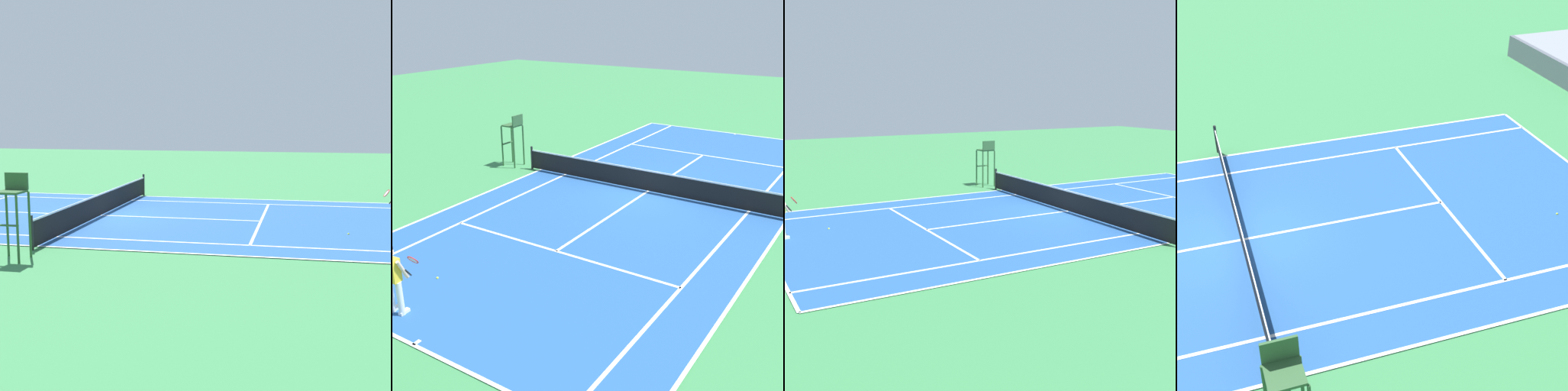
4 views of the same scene
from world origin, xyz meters
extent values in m
plane|color=#387F47|center=(0.00, 0.00, 0.00)|extent=(80.00, 80.00, 0.00)
cube|color=#235193|center=(0.00, 0.00, 0.01)|extent=(10.98, 23.78, 0.02)
cube|color=white|center=(-5.49, 0.00, 0.02)|extent=(0.10, 23.78, 0.01)
cube|color=white|center=(5.49, 0.00, 0.02)|extent=(0.10, 23.78, 0.01)
cube|color=white|center=(-4.11, 0.00, 0.02)|extent=(0.10, 23.78, 0.01)
cube|color=white|center=(4.11, 0.00, 0.02)|extent=(0.10, 23.78, 0.01)
cube|color=white|center=(0.00, 6.40, 0.02)|extent=(8.22, 0.10, 0.01)
cube|color=white|center=(0.00, 0.00, 0.02)|extent=(0.10, 12.80, 0.01)
cylinder|color=black|center=(-5.94, 0.00, 0.54)|extent=(0.10, 0.10, 1.07)
cylinder|color=black|center=(5.94, 0.00, 0.54)|extent=(0.10, 0.10, 1.07)
cube|color=black|center=(0.00, 0.00, 0.48)|extent=(11.78, 0.02, 0.84)
cube|color=white|center=(0.00, 0.00, 0.90)|extent=(11.78, 0.03, 0.06)
torus|color=red|center=(1.07, 10.80, 1.37)|extent=(0.32, 0.22, 0.26)
cylinder|color=silver|center=(1.07, 10.80, 1.37)|extent=(0.28, 0.18, 0.22)
sphere|color=#D1E533|center=(1.82, 9.53, 0.03)|extent=(0.07, 0.07, 0.07)
cylinder|color=#2D562D|center=(7.40, 0.35, 0.95)|extent=(0.07, 0.07, 1.90)
cylinder|color=#2D562D|center=(6.70, 0.35, 0.95)|extent=(0.07, 0.07, 1.90)
cylinder|color=#2D562D|center=(6.70, -0.35, 0.95)|extent=(0.07, 0.07, 1.90)
cube|color=#2D562D|center=(7.05, 0.00, 1.93)|extent=(0.70, 0.70, 0.06)
cube|color=#2D562D|center=(6.70, 0.00, 2.20)|extent=(0.06, 0.70, 0.48)
cube|color=#2D562D|center=(7.37, 0.00, 1.04)|extent=(0.10, 0.70, 0.04)
camera|label=1|loc=(21.42, 8.11, 4.10)|focal=52.26mm
camera|label=2|loc=(-8.38, 17.86, 7.11)|focal=46.94mm
camera|label=3|loc=(-17.67, 13.74, 5.07)|focal=49.22mm
camera|label=4|loc=(14.32, -0.84, 10.05)|focal=53.70mm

